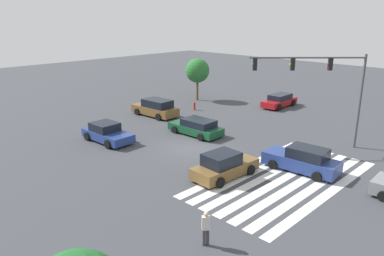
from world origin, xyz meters
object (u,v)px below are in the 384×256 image
Objects in this scene: tree_corner_a at (197,71)px; fire_hydrant at (195,106)px; car_6 at (302,160)px; traffic_signal_mast at (324,79)px; car_2 at (156,108)px; car_1 at (224,166)px; car_3 at (107,133)px; car_0 at (196,127)px; pedestrian at (206,227)px; car_4 at (280,101)px.

tree_corner_a reaches higher than fire_hydrant.
car_6 is at bearing -118.27° from tree_corner_a.
traffic_signal_mast is 15.49m from fire_hydrant.
car_6 is 1.02× the size of tree_corner_a.
car_2 is at bearing -166.00° from tree_corner_a.
car_1 is 1.00× the size of car_3.
car_0 is 8.66m from car_1.
traffic_signal_mast is 16.53m from car_2.
car_0 is 0.99× the size of tree_corner_a.
car_0 is 0.95× the size of car_2.
tree_corner_a is at bearing -2.80° from pedestrian.
pedestrian is at bearing 54.22° from traffic_signal_mast.
car_6 is 21.87m from tree_corner_a.
pedestrian is at bearing 142.09° from car_2.
car_0 is 15.69m from pedestrian.
car_2 is at bearing -30.13° from car_4.
car_4 is 9.36m from fire_hydrant.
car_4 is at bearing -90.78° from traffic_signal_mast.
car_0 is 7.18m from car_2.
traffic_signal_mast is at bearing -107.11° from tree_corner_a.
traffic_signal_mast reaches higher than tree_corner_a.
car_6 is at bearing 61.15° from traffic_signal_mast.
traffic_signal_mast is 1.45× the size of tree_corner_a.
car_3 is at bearing 109.07° from car_2.
fire_hydrant is (12.05, 2.06, -0.24)m from car_3.
car_3 is at bearing -161.80° from tree_corner_a.
car_0 is 1.00× the size of car_4.
car_2 reaches higher than car_0.
fire_hydrant is at bearing -37.27° from car_4.
car_3 is 15.77m from pedestrian.
fire_hydrant is (4.36, -1.10, -0.37)m from car_2.
tree_corner_a reaches higher than pedestrian.
car_3 is 2.81× the size of pedestrian.
car_3 is at bearing 100.34° from car_1.
car_6 is at bearing 169.21° from car_2.
car_6 is at bearing -41.38° from pedestrian.
tree_corner_a is (9.55, 9.02, 2.78)m from car_0.
car_6 is 17.33m from fire_hydrant.
car_3 is (-7.70, -3.17, -0.13)m from car_2.
car_4 is 5.55× the size of fire_hydrant.
car_2 is 22.08m from pedestrian.
traffic_signal_mast is 1.53× the size of car_1.
car_6 is at bearing -112.43° from fire_hydrant.
car_6 reaches higher than fire_hydrant.
car_1 is 5.17m from car_6.
car_6 is at bearing 35.56° from car_4.
car_3 is 0.95× the size of car_4.
car_0 is 2.94× the size of pedestrian.
car_4 is (11.90, -6.65, -0.13)m from car_2.
tree_corner_a is at bearing -66.85° from car_4.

